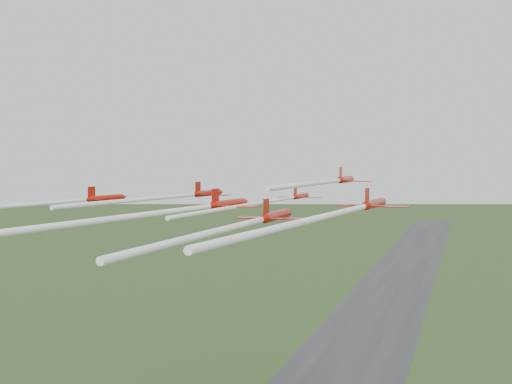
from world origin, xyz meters
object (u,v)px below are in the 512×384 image
(jet_row3_mid, at_px, (161,212))
(jet_row3_right, at_px, (348,210))
(jet_row2_right, at_px, (332,181))
(jet_row3_left, at_px, (17,205))
(jet_lead, at_px, (275,200))
(jet_row2_left, at_px, (181,196))
(jet_row4_right, at_px, (252,222))

(jet_row3_mid, relative_size, jet_row3_right, 1.25)
(jet_row3_right, bearing_deg, jet_row3_mid, -166.69)
(jet_row3_mid, bearing_deg, jet_row2_right, 59.91)
(jet_row2_right, distance_m, jet_row3_left, 42.69)
(jet_row3_right, bearing_deg, jet_row2_right, 112.03)
(jet_row2_right, bearing_deg, jet_lead, 139.80)
(jet_row2_left, height_order, jet_row2_right, jet_row2_right)
(jet_row2_left, height_order, jet_row3_mid, jet_row2_left)
(jet_row3_mid, xyz_separation_m, jet_row4_right, (12.07, -2.14, -0.56))
(jet_lead, height_order, jet_row3_right, jet_row3_right)
(jet_row4_right, bearing_deg, jet_row3_left, 174.63)
(jet_row2_left, relative_size, jet_row3_mid, 0.66)
(jet_row3_left, height_order, jet_row4_right, jet_row3_left)
(jet_row2_right, relative_size, jet_row3_left, 0.67)
(jet_row3_mid, distance_m, jet_row3_right, 21.78)
(jet_row3_left, relative_size, jet_row4_right, 1.47)
(jet_row2_right, bearing_deg, jet_row2_left, 173.27)
(jet_row4_right, bearing_deg, jet_row3_mid, 170.99)
(jet_row2_left, bearing_deg, jet_row4_right, -46.91)
(jet_row2_right, bearing_deg, jet_row3_right, -71.91)
(jet_row2_right, distance_m, jet_row4_right, 24.51)
(jet_lead, height_order, jet_row4_right, jet_row4_right)
(jet_row2_right, xyz_separation_m, jet_row3_left, (-37.54, -20.12, -2.95))
(jet_lead, height_order, jet_row2_right, jet_row2_right)
(jet_row2_left, relative_size, jet_row3_right, 0.82)
(jet_row3_right, distance_m, jet_row4_right, 10.86)
(jet_lead, bearing_deg, jet_row3_right, -56.98)
(jet_row2_right, height_order, jet_row3_right, jet_row2_right)
(jet_row3_right, bearing_deg, jet_lead, 125.96)
(jet_lead, height_order, jet_row3_left, jet_row3_left)
(jet_lead, xyz_separation_m, jet_row3_right, (17.15, -29.02, 0.78))
(jet_row2_right, distance_m, jet_row3_right, 19.76)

